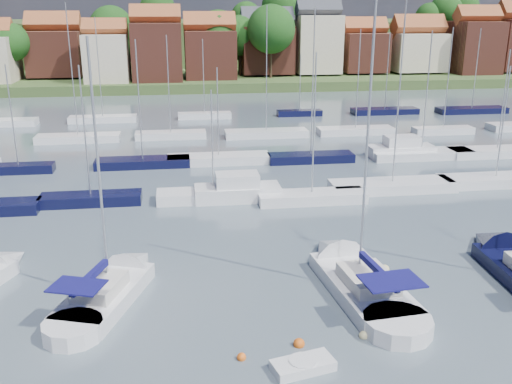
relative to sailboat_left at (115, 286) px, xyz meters
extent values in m
plane|color=#46535F|center=(13.72, 35.04, -0.36)|extent=(260.00, 260.00, 0.00)
cube|color=silver|center=(-0.41, -1.20, -0.11)|extent=(5.04, 7.55, 1.20)
cone|color=silver|center=(1.02, 2.93, -0.11)|extent=(3.86, 4.16, 2.91)
cylinder|color=silver|center=(-1.56, -4.50, -0.11)|extent=(3.70, 3.70, 1.20)
cube|color=beige|center=(-0.57, -1.65, 0.84)|extent=(2.88, 3.42, 0.70)
cylinder|color=#B2B2B7|center=(-0.26, -0.74, 6.96)|extent=(0.14, 0.14, 12.94)
cylinder|color=#B2B2B7|center=(-0.89, -2.57, 1.69)|extent=(1.37, 3.70, 0.10)
cube|color=#121053|center=(-0.89, -2.57, 1.84)|extent=(1.49, 3.58, 0.35)
cube|color=#121053|center=(-1.30, -3.76, 1.99)|extent=(2.91, 2.46, 0.08)
cube|color=silver|center=(13.53, -2.14, -0.11)|extent=(4.20, 8.50, 1.20)
cone|color=silver|center=(13.03, 2.97, -0.11)|extent=(3.79, 4.30, 3.42)
cylinder|color=silver|center=(13.92, -6.22, -0.11)|extent=(3.73, 3.73, 1.20)
cube|color=beige|center=(13.58, -2.70, 0.84)|extent=(2.71, 3.64, 0.70)
cylinder|color=#B2B2B7|center=(13.47, -1.57, 8.10)|extent=(0.14, 0.14, 15.21)
cylinder|color=#B2B2B7|center=(13.69, -3.84, 1.69)|extent=(0.54, 4.55, 0.10)
cube|color=#121053|center=(13.69, -3.84, 1.84)|extent=(0.72, 4.34, 0.35)
cube|color=#121053|center=(13.83, -5.31, 1.99)|extent=(3.09, 2.32, 0.08)
cone|color=black|center=(23.73, 2.83, -0.11)|extent=(3.57, 4.09, 3.36)
cone|color=silver|center=(-6.79, 4.41, -0.11)|extent=(3.50, 3.74, 2.56)
cube|color=silver|center=(8.76, -8.52, -0.16)|extent=(2.93, 1.85, 0.53)
cylinder|color=silver|center=(8.76, -8.52, -0.02)|extent=(1.26, 1.26, 0.34)
sphere|color=#D85914|center=(6.21, -7.36, -0.36)|extent=(0.42, 0.42, 0.42)
sphere|color=#D85914|center=(8.99, -6.66, -0.36)|extent=(0.54, 0.54, 0.54)
sphere|color=beige|center=(12.19, -6.40, -0.36)|extent=(0.45, 0.45, 0.45)
sphere|color=beige|center=(15.78, 0.51, -0.36)|extent=(0.54, 0.54, 0.54)
cube|color=black|center=(-3.39, 15.58, -0.01)|extent=(8.01, 2.24, 1.00)
cylinder|color=#B2B2B7|center=(-3.39, 15.58, 5.57)|extent=(0.12, 0.12, 10.16)
cube|color=silver|center=(6.45, 15.24, -0.01)|extent=(9.22, 2.58, 1.00)
cylinder|color=#B2B2B7|center=(6.45, 15.24, 4.58)|extent=(0.12, 0.12, 8.18)
cube|color=silver|center=(14.35, 13.65, -0.01)|extent=(8.78, 2.46, 1.00)
cylinder|color=#B2B2B7|center=(14.35, 13.65, 6.02)|extent=(0.12, 0.12, 11.06)
cube|color=silver|center=(21.95, 15.70, -0.01)|extent=(10.79, 3.02, 1.00)
cylinder|color=#B2B2B7|center=(21.95, 15.70, 7.93)|extent=(0.12, 0.12, 14.87)
cube|color=silver|center=(31.70, 16.06, -0.01)|extent=(10.13, 2.84, 1.00)
cylinder|color=#B2B2B7|center=(31.70, 16.06, 5.29)|extent=(0.12, 0.12, 9.59)
cube|color=silver|center=(8.41, 15.04, 0.14)|extent=(7.00, 2.60, 1.40)
cube|color=silver|center=(8.41, 15.04, 1.24)|extent=(3.50, 2.20, 1.30)
cube|color=black|center=(-11.52, 26.03, -0.01)|extent=(6.54, 1.83, 1.00)
cylinder|color=#B2B2B7|center=(-11.52, 26.03, 5.18)|extent=(0.12, 0.12, 9.37)
cube|color=black|center=(0.17, 26.67, -0.01)|extent=(9.30, 2.60, 1.00)
cylinder|color=#B2B2B7|center=(0.17, 26.67, 6.23)|extent=(0.12, 0.12, 11.48)
cube|color=silver|center=(7.78, 27.05, -0.01)|extent=(10.40, 2.91, 1.00)
cylinder|color=#B2B2B7|center=(7.78, 27.05, 4.88)|extent=(0.12, 0.12, 8.77)
cube|color=black|center=(17.20, 26.32, -0.01)|extent=(8.80, 2.46, 1.00)
cylinder|color=#B2B2B7|center=(17.20, 26.32, 7.66)|extent=(0.12, 0.12, 14.33)
cube|color=silver|center=(29.12, 26.20, -0.01)|extent=(10.73, 3.00, 1.00)
cylinder|color=#B2B2B7|center=(29.12, 26.20, 6.56)|extent=(0.12, 0.12, 12.14)
cube|color=silver|center=(37.54, 26.00, -0.01)|extent=(10.48, 2.93, 1.00)
cylinder|color=#B2B2B7|center=(37.54, 26.00, 5.63)|extent=(0.12, 0.12, 10.28)
cube|color=silver|center=(27.18, 27.04, 0.14)|extent=(7.00, 2.60, 1.40)
cube|color=silver|center=(27.18, 27.04, 1.24)|extent=(3.50, 2.20, 1.30)
cube|color=silver|center=(-7.99, 39.25, -0.01)|extent=(9.71, 2.72, 1.00)
cylinder|color=#B2B2B7|center=(-7.99, 39.25, 7.93)|extent=(0.12, 0.12, 14.88)
cube|color=silver|center=(2.88, 39.55, -0.01)|extent=(8.49, 2.38, 1.00)
cylinder|color=#B2B2B7|center=(2.88, 39.55, 6.15)|extent=(0.12, 0.12, 11.31)
cube|color=silver|center=(14.51, 38.81, -0.01)|extent=(10.16, 2.85, 1.00)
cylinder|color=#B2B2B7|center=(14.51, 38.81, 7.79)|extent=(0.12, 0.12, 14.59)
cube|color=silver|center=(25.89, 38.93, -0.01)|extent=(9.53, 2.67, 1.00)
cylinder|color=#B2B2B7|center=(25.89, 38.93, 6.45)|extent=(0.12, 0.12, 11.91)
cube|color=silver|center=(36.88, 37.54, -0.01)|extent=(7.62, 2.13, 1.00)
cylinder|color=#B2B2B7|center=(36.88, 37.54, 6.56)|extent=(0.12, 0.12, 12.13)
cube|color=silver|center=(-6.54, 51.59, -0.01)|extent=(9.24, 2.59, 1.00)
cylinder|color=#B2B2B7|center=(-6.54, 51.59, 7.08)|extent=(0.12, 0.12, 13.17)
cube|color=silver|center=(7.64, 52.34, -0.01)|extent=(7.57, 2.12, 1.00)
cylinder|color=#B2B2B7|center=(7.64, 52.34, 5.61)|extent=(0.12, 0.12, 10.24)
cube|color=black|center=(21.61, 52.51, -0.01)|extent=(6.58, 1.84, 1.00)
cylinder|color=#B2B2B7|center=(21.61, 52.51, 4.50)|extent=(0.12, 0.12, 8.01)
cube|color=black|center=(34.66, 52.44, -0.01)|extent=(9.92, 2.78, 1.00)
cylinder|color=#B2B2B7|center=(34.66, 52.44, 5.95)|extent=(0.12, 0.12, 10.92)
cube|color=black|center=(48.00, 51.40, -0.01)|extent=(10.55, 2.95, 1.00)
cylinder|color=#B2B2B7|center=(48.00, 51.40, 6.25)|extent=(0.12, 0.12, 11.51)
cube|color=#405329|center=(13.72, 112.04, -0.06)|extent=(200.00, 70.00, 3.00)
cube|color=#405329|center=(13.72, 137.04, 4.64)|extent=(200.00, 60.00, 14.00)
cube|color=brown|center=(-19.93, 92.83, 6.21)|extent=(10.37, 9.97, 8.73)
cube|color=brown|center=(-19.93, 92.83, 11.84)|extent=(10.57, 5.13, 5.13)
cube|color=beige|center=(-9.02, 84.04, 5.72)|extent=(8.09, 8.80, 8.96)
cube|color=brown|center=(-9.02, 84.04, 11.19)|extent=(8.25, 4.00, 4.00)
cube|color=brown|center=(0.37, 84.97, 6.73)|extent=(9.36, 10.17, 10.97)
cube|color=brown|center=(0.37, 84.97, 13.36)|extent=(9.54, 4.63, 4.63)
cube|color=brown|center=(10.68, 86.69, 5.95)|extent=(9.90, 8.56, 9.42)
cube|color=brown|center=(10.68, 86.69, 11.88)|extent=(10.10, 4.90, 4.90)
cube|color=brown|center=(22.82, 91.68, 6.59)|extent=(10.59, 8.93, 9.49)
cube|color=#383A42|center=(22.82, 91.68, 12.63)|extent=(10.80, 5.24, 5.24)
cube|color=beige|center=(33.43, 90.83, 7.67)|extent=(9.01, 8.61, 11.65)
cube|color=#383A42|center=(33.43, 90.83, 14.59)|extent=(9.19, 4.46, 4.46)
cube|color=brown|center=(43.89, 92.03, 5.84)|extent=(9.10, 9.34, 8.00)
cube|color=brown|center=(43.89, 92.03, 10.96)|extent=(9.28, 4.50, 4.50)
cube|color=beige|center=(55.67, 91.63, 5.78)|extent=(10.86, 9.59, 7.88)
cube|color=brown|center=(55.67, 91.63, 11.05)|extent=(11.07, 5.37, 5.37)
cube|color=brown|center=(67.48, 88.95, 6.73)|extent=(9.18, 9.96, 10.97)
cube|color=brown|center=(67.48, 88.95, 13.34)|extent=(9.36, 4.54, 4.54)
cylinder|color=#382619|center=(70.49, 110.55, 8.16)|extent=(0.50, 0.50, 4.47)
sphere|color=#1C5019|center=(70.49, 110.55, 14.23)|extent=(8.18, 8.18, 8.18)
cylinder|color=#382619|center=(17.18, 90.97, 3.47)|extent=(0.50, 0.50, 4.46)
sphere|color=#1C5019|center=(17.18, 90.97, 9.52)|extent=(8.15, 8.15, 8.15)
cylinder|color=#382619|center=(28.94, 108.71, 8.22)|extent=(0.50, 0.50, 5.15)
sphere|color=#1C5019|center=(28.94, 108.71, 15.20)|extent=(9.41, 9.41, 9.41)
cylinder|color=#382619|center=(0.18, 111.35, 8.32)|extent=(0.50, 0.50, 4.56)
sphere|color=#1C5019|center=(0.18, 111.35, 14.51)|extent=(8.34, 8.34, 8.34)
cylinder|color=#382619|center=(-9.51, 100.28, 3.82)|extent=(0.50, 0.50, 5.15)
sphere|color=#1C5019|center=(-9.51, 100.28, 10.81)|extent=(9.42, 9.42, 9.42)
cylinder|color=#382619|center=(-24.95, 102.36, 6.40)|extent=(0.50, 0.50, 3.42)
sphere|color=#1C5019|center=(-24.95, 102.36, 11.05)|extent=(6.26, 6.26, 6.26)
cylinder|color=#382619|center=(27.48, 99.74, 3.13)|extent=(0.50, 0.50, 3.77)
sphere|color=#1C5019|center=(27.48, 99.74, 8.24)|extent=(6.89, 6.89, 6.89)
cylinder|color=#382619|center=(22.77, 85.98, 3.85)|extent=(0.50, 0.50, 5.21)
sphere|color=#1C5019|center=(22.77, 85.98, 10.93)|extent=(9.53, 9.53, 9.53)
cylinder|color=#382619|center=(75.65, 96.66, 2.73)|extent=(0.50, 0.50, 2.97)
sphere|color=#1C5019|center=(75.65, 96.66, 6.77)|extent=(5.44, 5.44, 5.44)
cylinder|color=#382619|center=(12.57, 88.79, 3.66)|extent=(0.50, 0.50, 4.84)
sphere|color=#1C5019|center=(12.57, 88.79, 10.23)|extent=(8.85, 8.85, 8.85)
cylinder|color=#382619|center=(66.40, 110.75, 7.81)|extent=(0.50, 0.50, 3.72)
sphere|color=#1C5019|center=(66.40, 110.75, 12.85)|extent=(6.80, 6.80, 6.80)
cylinder|color=#382619|center=(67.77, 89.16, 3.27)|extent=(0.50, 0.50, 4.05)
sphere|color=#1C5019|center=(67.77, 89.16, 8.76)|extent=(7.40, 7.40, 7.40)
cylinder|color=#382619|center=(-27.24, 87.83, 3.25)|extent=(0.50, 0.50, 4.00)
sphere|color=#1C5019|center=(-27.24, 87.83, 8.68)|extent=(7.32, 7.32, 7.32)
cylinder|color=#382619|center=(20.56, 108.33, 7.55)|extent=(0.50, 0.50, 3.93)
sphere|color=#1C5019|center=(20.56, 108.33, 12.89)|extent=(7.19, 7.19, 7.19)
cylinder|color=#382619|center=(44.37, 95.21, 3.16)|extent=(0.50, 0.50, 3.82)
sphere|color=#1C5019|center=(44.37, 95.21, 8.34)|extent=(6.99, 6.99, 6.99)
cylinder|color=#382619|center=(-3.72, 88.16, 2.98)|extent=(0.50, 0.50, 3.48)
sphere|color=#1C5019|center=(-3.72, 88.16, 7.71)|extent=(6.37, 6.37, 6.37)
cylinder|color=#382619|center=(71.23, 97.85, 2.74)|extent=(0.50, 0.50, 2.99)
sphere|color=#1C5019|center=(71.23, 97.85, 6.79)|extent=(5.46, 5.46, 5.46)
cylinder|color=#382619|center=(17.33, 94.08, 2.87)|extent=(0.50, 0.50, 3.25)
sphere|color=#1C5019|center=(17.33, 94.08, 7.27)|extent=(5.94, 5.94, 5.94)
cylinder|color=#382619|center=(10.67, 95.77, 2.74)|extent=(0.50, 0.50, 2.98)
sphere|color=#1C5019|center=(10.67, 95.77, 6.79)|extent=(5.46, 5.46, 5.46)
cylinder|color=#382619|center=(78.38, 116.78, 9.00)|extent=(0.50, 0.50, 4.29)
sphere|color=#1C5019|center=(78.38, 116.78, 14.82)|extent=(7.84, 7.84, 7.84)
camera|label=1|loc=(3.83, -29.30, 14.62)|focal=40.00mm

